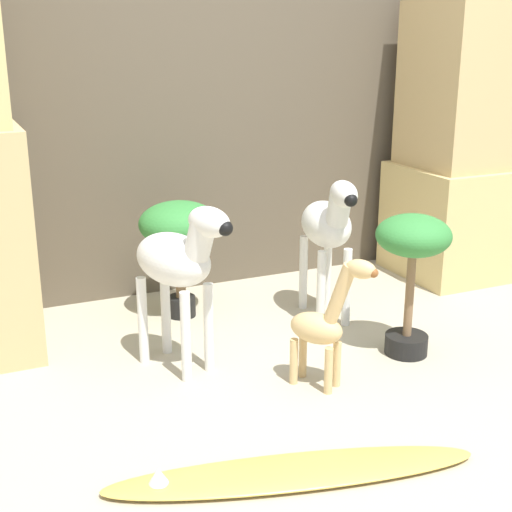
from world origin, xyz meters
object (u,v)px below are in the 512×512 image
Objects in this scene: zebra_left at (179,261)px; surfboard at (290,472)px; giraffe_figurine at (324,323)px; potted_palm_back at (412,253)px; potted_palm_front at (179,229)px; zebra_right at (329,226)px.

surfboard is at bearing -85.71° from zebra_left.
zebra_left is 0.59m from giraffe_figurine.
zebra_left reaches higher than surfboard.
potted_palm_front is at bearing 132.75° from potted_palm_back.
zebra_right is 0.59× the size of surfboard.
zebra_left is at bearing -164.23° from zebra_right.
surfboard is (-0.71, -1.04, -0.43)m from zebra_right.
surfboard is (-0.83, -0.58, -0.42)m from potted_palm_back.
zebra_left is at bearing 140.06° from giraffe_figurine.
zebra_right reaches higher than giraffe_figurine.
potted_palm_front reaches higher than surfboard.
zebra_left is 0.59× the size of surfboard.
zebra_right reaches higher than potted_palm_front.
surfboard is at bearing -128.44° from giraffe_figurine.
zebra_right reaches higher than surfboard.
giraffe_figurine is 0.95× the size of potted_palm_front.
giraffe_figurine is at bearing -73.82° from potted_palm_front.
potted_palm_front is (-0.60, 0.31, -0.03)m from zebra_right.
zebra_right is at bearing 55.70° from surfboard.
surfboard is at bearing -94.67° from potted_palm_front.
potted_palm_front is (-0.26, 0.89, 0.16)m from giraffe_figurine.
zebra_right is at bearing -27.30° from potted_palm_front.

